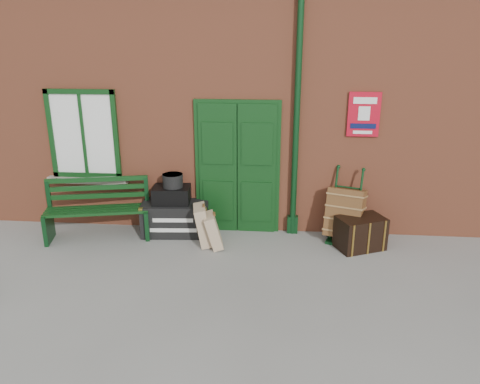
# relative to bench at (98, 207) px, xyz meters

# --- Properties ---
(ground) EXTENTS (80.00, 80.00, 0.00)m
(ground) POSITION_rel_bench_xyz_m (2.59, -0.99, -0.52)
(ground) COLOR gray
(ground) RESTS_ON ground
(station_building) EXTENTS (10.30, 4.30, 4.36)m
(station_building) POSITION_rel_bench_xyz_m (2.59, 2.50, 1.64)
(station_building) COLOR #AA5537
(station_building) RESTS_ON ground
(bench) EXTENTS (1.74, 0.87, 1.03)m
(bench) POSITION_rel_bench_xyz_m (0.00, 0.00, 0.00)
(bench) COLOR #0E3612
(bench) RESTS_ON ground
(houdini_trunk) EXTENTS (1.15, 0.69, 0.55)m
(houdini_trunk) POSITION_rel_bench_xyz_m (1.25, 0.26, -0.24)
(houdini_trunk) COLOR black
(houdini_trunk) RESTS_ON ground
(strongbox) EXTENTS (0.64, 0.49, 0.28)m
(strongbox) POSITION_rel_bench_xyz_m (1.20, 0.26, 0.17)
(strongbox) COLOR black
(strongbox) RESTS_ON houdini_trunk
(hatbox) EXTENTS (0.36, 0.36, 0.22)m
(hatbox) POSITION_rel_bench_xyz_m (1.23, 0.26, 0.42)
(hatbox) COLOR black
(hatbox) RESTS_ON strongbox
(suitcase_back) EXTENTS (0.38, 0.51, 0.66)m
(suitcase_back) POSITION_rel_bench_xyz_m (1.79, -0.15, -0.19)
(suitcase_back) COLOR tan
(suitcase_back) RESTS_ON ground
(suitcase_front) EXTENTS (0.38, 0.46, 0.57)m
(suitcase_front) POSITION_rel_bench_xyz_m (1.97, -0.25, -0.23)
(suitcase_front) COLOR tan
(suitcase_front) RESTS_ON ground
(porter_trolley) EXTENTS (0.74, 0.77, 1.19)m
(porter_trolley) POSITION_rel_bench_xyz_m (4.08, 0.24, -0.06)
(porter_trolley) COLOR black
(porter_trolley) RESTS_ON ground
(dark_trunk) EXTENTS (0.85, 0.73, 0.52)m
(dark_trunk) POSITION_rel_bench_xyz_m (4.30, -0.07, -0.26)
(dark_trunk) COLOR black
(dark_trunk) RESTS_ON ground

